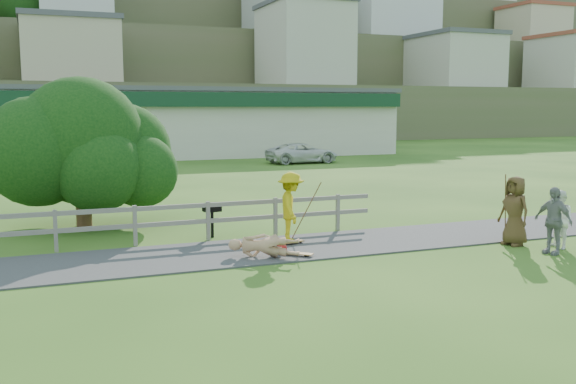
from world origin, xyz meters
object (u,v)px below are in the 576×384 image
Objects in this scene: skater_rider at (291,211)px; spectator_a at (559,220)px; car_silver at (95,159)px; skater_fallen at (264,246)px; tree at (82,169)px; bbq at (212,220)px; car_white at (302,153)px; spectator_c at (515,211)px; spectator_b at (553,221)px.

spectator_a is (6.41, -2.92, -0.17)m from skater_rider.
car_silver is at bearing 24.01° from skater_rider.
car_silver reaches higher than skater_fallen.
skater_rider is 1.22× the size of spectator_a.
skater_fallen is 7.38m from tree.
spectator_a is 0.40× the size of car_silver.
car_silver is 0.61× the size of tree.
bbq is at bearing 59.18° from skater_rider.
car_silver is 0.80× the size of car_white.
skater_rider is 7.04m from spectator_a.
skater_fallen is 3.05m from bbq.
spectator_c is at bearing -40.00° from bbq.
spectator_c is 25.79m from car_white.
car_silver is 3.88× the size of bbq.
spectator_c is at bearing -94.33° from skater_rider.
skater_rider reaches higher than spectator_a.
skater_fallen is 7.33m from spectator_b.
skater_fallen is at bearing -121.47° from spectator_b.
spectator_c is 0.30× the size of tree.
skater_fallen is 0.45× the size of car_silver.
skater_rider is 1.10× the size of spectator_b.
skater_rider reaches higher than skater_fallen.
skater_rider is 1.01× the size of spectator_c.
spectator_c is 12.79m from tree.
spectator_a is at bearing 35.83° from spectator_c.
bbq is at bearing -156.64° from car_silver.
skater_rider is 1.91× the size of bbq.
bbq is (-11.74, -21.44, -0.17)m from car_white.
spectator_a reaches higher than car_silver.
spectator_a is 26.44m from car_white.
spectator_c is at bearing 167.11° from car_white.
spectator_c is at bearing -33.91° from tree.
spectator_a is at bearing -34.77° from tree.
spectator_c is (5.62, -2.13, -0.01)m from skater_rider.
spectator_a is at bearing -41.89° from bbq.
car_silver is at bearing 82.23° from bbq.
car_white reaches higher than car_silver.
skater_rider reaches higher than car_white.
spectator_b is 26.93m from car_white.
spectator_b is 13.64m from tree.
skater_rider is at bearing -45.08° from tree.
skater_fallen is 0.28× the size of tree.
tree is at bearing -142.00° from spectator_b.
tree is (-10.59, 7.12, 0.86)m from spectator_c.
spectator_b is at bearing -142.01° from car_silver.
spectator_c reaches higher than bbq.
bbq is (-7.49, 5.15, -0.36)m from spectator_b.
bbq is (1.42, -21.66, -0.14)m from car_silver.
skater_rider is 1.09× the size of skater_fallen.
spectator_a reaches higher than car_white.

